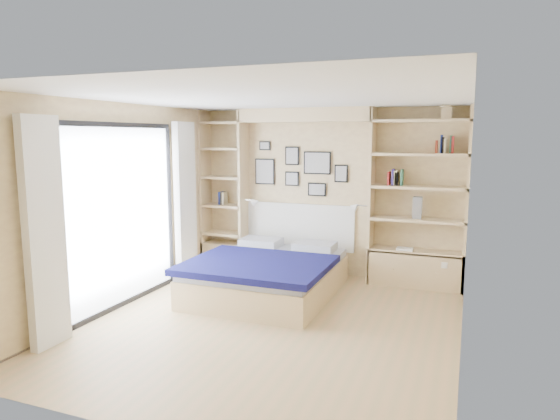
% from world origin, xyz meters
% --- Properties ---
extents(ground, '(4.50, 4.50, 0.00)m').
position_xyz_m(ground, '(0.00, 0.00, 0.00)').
color(ground, tan).
rests_on(ground, ground).
extents(room_shell, '(4.50, 4.50, 4.50)m').
position_xyz_m(room_shell, '(-0.39, 1.52, 1.08)').
color(room_shell, '#DCC387').
rests_on(room_shell, ground).
extents(bed, '(1.77, 2.32, 1.07)m').
position_xyz_m(bed, '(-0.45, 1.02, 0.28)').
color(bed, '#D3B483').
rests_on(bed, ground).
extents(photo_gallery, '(1.48, 0.02, 0.82)m').
position_xyz_m(photo_gallery, '(-0.45, 2.22, 1.60)').
color(photo_gallery, black).
rests_on(photo_gallery, ground).
extents(reading_lamps, '(1.92, 0.12, 0.15)m').
position_xyz_m(reading_lamps, '(-0.30, 2.00, 1.10)').
color(reading_lamps, silver).
rests_on(reading_lamps, ground).
extents(shelf_decor, '(3.49, 0.23, 2.03)m').
position_xyz_m(shelf_decor, '(1.11, 2.07, 1.70)').
color(shelf_decor, '#A51E1E').
rests_on(shelf_decor, ground).
extents(deck, '(3.20, 4.00, 0.05)m').
position_xyz_m(deck, '(-3.60, 0.00, 0.00)').
color(deck, '#68594C').
rests_on(deck, ground).
extents(deck_chair, '(0.62, 0.83, 0.75)m').
position_xyz_m(deck_chair, '(-3.69, -0.18, 0.35)').
color(deck_chair, tan).
rests_on(deck_chair, ground).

